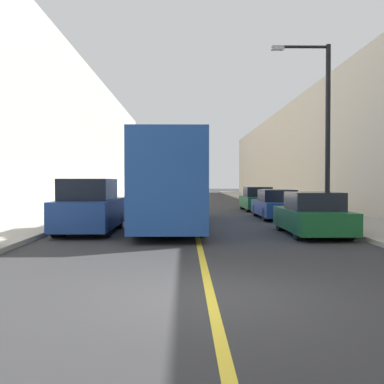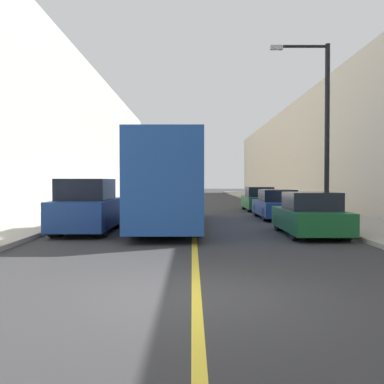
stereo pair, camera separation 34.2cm
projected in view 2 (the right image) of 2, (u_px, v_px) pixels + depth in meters
ground_plane at (197, 297)px, 7.24m from camera, size 200.00×200.00×0.00m
sidewalk_left at (112, 203)px, 37.24m from camera, size 3.30×72.00×0.15m
sidewalk_right at (275, 203)px, 37.22m from camera, size 3.30×72.00×0.15m
building_row_left at (67, 134)px, 37.10m from camera, size 4.00×72.00×11.48m
building_row_right at (320, 152)px, 37.11m from camera, size 4.00×72.00×8.52m
road_center_line at (193, 203)px, 37.23m from camera, size 0.16×72.00×0.01m
bus at (172, 181)px, 18.57m from camera, size 2.44×11.36×3.50m
parked_suv_left at (88, 208)px, 16.28m from camera, size 1.90×4.55×1.95m
car_right_near at (311, 216)px, 15.37m from camera, size 1.84×4.32×1.49m
car_right_mid at (277, 205)px, 22.22m from camera, size 1.78×4.74×1.45m
car_right_far at (259, 200)px, 28.20m from camera, size 1.75×4.40×1.50m
street_lamp_right at (323, 121)px, 18.26m from camera, size 2.43×0.24×7.29m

